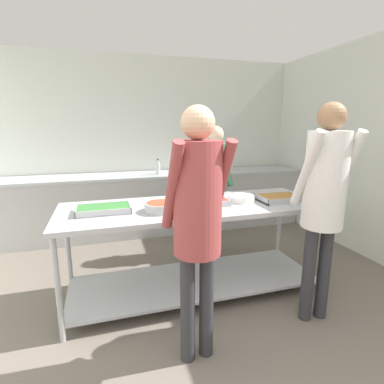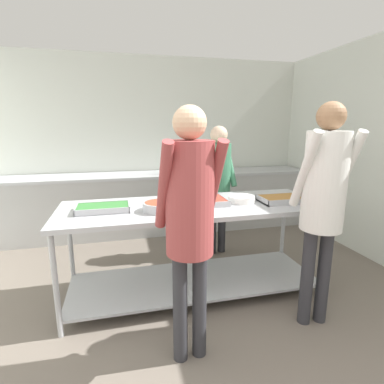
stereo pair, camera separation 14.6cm
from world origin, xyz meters
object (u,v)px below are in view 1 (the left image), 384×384
Objects in this scene: sauce_pan at (161,207)px; serving_tray_roast at (205,201)px; guest_serving_left at (197,210)px; cook_behind_counter at (214,176)px; plate_stack at (241,198)px; serving_tray_vegetables at (279,198)px; serving_tray_greens at (104,210)px; guest_serving_right at (324,190)px; water_bottle at (158,167)px.

serving_tray_roast is (0.44, 0.13, -0.02)m from sauce_pan.
cook_behind_counter is at bearing 65.62° from guest_serving_left.
guest_serving_left is (-0.71, -0.82, 0.17)m from plate_stack.
serving_tray_vegetables is at bearing -13.43° from plate_stack.
serving_tray_greens is 1.59m from cook_behind_counter.
guest_serving_right is at bearing -60.82° from plate_stack.
guest_serving_left is at bearing -114.38° from cook_behind_counter.
serving_tray_greens is 1.01m from guest_serving_left.
serving_tray_vegetables is 0.25× the size of cook_behind_counter.
serving_tray_greens and serving_tray_roast have the same top height.
cook_behind_counter reaches higher than serving_tray_greens.
plate_stack is 0.15× the size of guest_serving_right.
serving_tray_greens is 1.95m from water_bottle.
guest_serving_left is 1.83m from cook_behind_counter.
serving_tray_vegetables is at bearing 90.62° from guest_serving_right.
guest_serving_right is at bearing -42.79° from serving_tray_roast.
guest_serving_left is at bearing -94.79° from water_bottle.
plate_stack is at bearing -93.23° from cook_behind_counter.
serving_tray_roast is 1.04m from guest_serving_right.
serving_tray_vegetables is at bearing -7.66° from serving_tray_roast.
plate_stack is 1.10m from guest_serving_left.
guest_serving_right is 2.60m from water_bottle.
water_bottle is (-0.87, 2.45, -0.11)m from guest_serving_right.
guest_serving_right reaches higher than serving_tray_vegetables.
water_bottle is (-0.49, 1.76, 0.09)m from plate_stack.
cook_behind_counter is at bearing 109.23° from serving_tray_vegetables.
serving_tray_vegetables is 0.24× the size of guest_serving_left.
guest_serving_right is (1.19, -0.56, 0.19)m from sauce_pan.
sauce_pan is 0.47m from serving_tray_roast.
serving_tray_greens is 0.92m from serving_tray_roast.
water_bottle reaches higher than serving_tray_greens.
sauce_pan reaches higher than serving_tray_vegetables.
cook_behind_counter is 1.06m from water_bottle.
serving_tray_roast is 0.94m from cook_behind_counter.
plate_stack is at bearing 0.48° from serving_tray_greens.
guest_serving_left is (0.58, -0.81, 0.17)m from serving_tray_greens.
guest_serving_left reaches higher than cook_behind_counter.
guest_serving_left reaches higher than serving_tray_vegetables.
sauce_pan is 1.19m from serving_tray_vegetables.
guest_serving_right reaches higher than serving_tray_greens.
sauce_pan is at bearing -13.43° from serving_tray_greens.
cook_behind_counter is at bearing 32.74° from serving_tray_greens.
guest_serving_left reaches higher than water_bottle.
plate_stack reaches higher than serving_tray_roast.
guest_serving_right is (1.67, -0.67, 0.20)m from serving_tray_greens.
guest_serving_left is at bearing -54.38° from serving_tray_greens.
sauce_pan is 1.59× the size of plate_stack.
guest_serving_left reaches higher than sauce_pan.
guest_serving_right is at bearing -70.37° from water_bottle.
guest_serving_left is at bearing -81.51° from sauce_pan.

